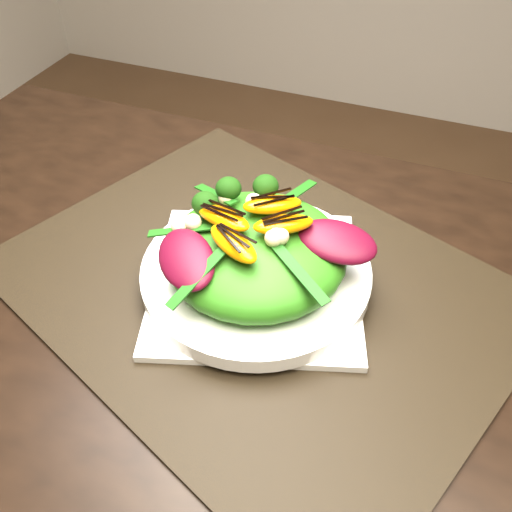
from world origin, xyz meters
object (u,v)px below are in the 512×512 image
(placemat, at_px, (256,284))
(salad_bowl, at_px, (256,272))
(orange_segment, at_px, (247,209))
(lettuce_mound, at_px, (256,252))
(plate_base, at_px, (256,280))
(dining_table, at_px, (447,478))

(placemat, height_order, salad_bowl, salad_bowl)
(orange_segment, bearing_deg, lettuce_mound, -46.61)
(plate_base, xyz_separation_m, orange_segment, (-0.02, 0.02, 0.08))
(lettuce_mound, height_order, orange_segment, orange_segment)
(lettuce_mound, xyz_separation_m, orange_segment, (-0.02, 0.02, 0.04))
(placemat, bearing_deg, orange_segment, 133.39)
(dining_table, distance_m, plate_base, 0.27)
(dining_table, height_order, orange_segment, dining_table)
(plate_base, bearing_deg, placemat, 0.00)
(lettuce_mound, bearing_deg, placemat, 0.00)
(lettuce_mound, relative_size, orange_segment, 3.07)
(placemat, bearing_deg, dining_table, -30.64)
(salad_bowl, distance_m, orange_segment, 0.07)
(plate_base, xyz_separation_m, lettuce_mound, (0.00, 0.00, 0.04))
(dining_table, height_order, lettuce_mound, dining_table)
(placemat, distance_m, salad_bowl, 0.02)
(placemat, relative_size, lettuce_mound, 2.79)
(salad_bowl, bearing_deg, placemat, 0.00)
(dining_table, distance_m, salad_bowl, 0.27)
(plate_base, xyz_separation_m, salad_bowl, (0.00, 0.00, 0.01))
(placemat, relative_size, salad_bowl, 2.16)
(lettuce_mound, bearing_deg, dining_table, -30.64)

